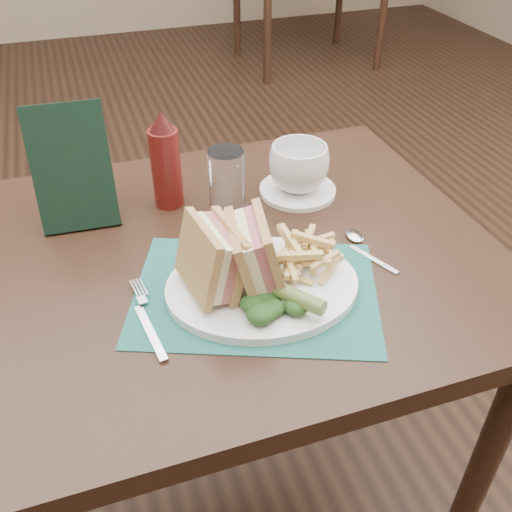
{
  "coord_description": "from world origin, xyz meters",
  "views": [
    {
      "loc": [
        -0.21,
        -1.26,
        1.33
      ],
      "look_at": [
        0.02,
        -0.59,
        0.8
      ],
      "focal_mm": 40.0,
      "sensor_mm": 36.0,
      "label": 1
    }
  ],
  "objects_px": {
    "sandwich_half_b": "(242,253)",
    "check_presenter": "(72,168)",
    "sandwich_half_a": "(198,261)",
    "ketchup_bottle": "(165,160)",
    "table_main": "(235,391)",
    "saucer": "(298,190)",
    "drinking_glass": "(227,184)",
    "plate": "(262,286)",
    "table_bg_right": "(307,4)",
    "placemat": "(256,292)",
    "coffee_cup": "(299,168)"
  },
  "relations": [
    {
      "from": "saucer",
      "to": "ketchup_bottle",
      "type": "relative_size",
      "value": 0.81
    },
    {
      "from": "ketchup_bottle",
      "to": "check_presenter",
      "type": "xyz_separation_m",
      "value": [
        -0.16,
        -0.01,
        0.01
      ]
    },
    {
      "from": "plate",
      "to": "ketchup_bottle",
      "type": "xyz_separation_m",
      "value": [
        -0.08,
        0.3,
        0.08
      ]
    },
    {
      "from": "placemat",
      "to": "check_presenter",
      "type": "distance_m",
      "value": 0.39
    },
    {
      "from": "table_bg_right",
      "to": "sandwich_half_b",
      "type": "xyz_separation_m",
      "value": [
        -1.4,
        -3.03,
        0.45
      ]
    },
    {
      "from": "ketchup_bottle",
      "to": "drinking_glass",
      "type": "bearing_deg",
      "value": -38.15
    },
    {
      "from": "placemat",
      "to": "drinking_glass",
      "type": "height_order",
      "value": "drinking_glass"
    },
    {
      "from": "drinking_glass",
      "to": "sandwich_half_b",
      "type": "bearing_deg",
      "value": -100.48
    },
    {
      "from": "drinking_glass",
      "to": "placemat",
      "type": "bearing_deg",
      "value": -95.47
    },
    {
      "from": "table_bg_right",
      "to": "drinking_glass",
      "type": "relative_size",
      "value": 6.92
    },
    {
      "from": "sandwich_half_b",
      "to": "saucer",
      "type": "xyz_separation_m",
      "value": [
        0.19,
        0.25,
        -0.07
      ]
    },
    {
      "from": "sandwich_half_a",
      "to": "ketchup_bottle",
      "type": "xyz_separation_m",
      "value": [
        0.01,
        0.29,
        0.02
      ]
    },
    {
      "from": "plate",
      "to": "sandwich_half_b",
      "type": "xyz_separation_m",
      "value": [
        -0.03,
        0.01,
        0.07
      ]
    },
    {
      "from": "coffee_cup",
      "to": "sandwich_half_a",
      "type": "bearing_deg",
      "value": -136.2
    },
    {
      "from": "plate",
      "to": "sandwich_half_a",
      "type": "bearing_deg",
      "value": -177.94
    },
    {
      "from": "coffee_cup",
      "to": "sandwich_half_b",
      "type": "bearing_deg",
      "value": -127.66
    },
    {
      "from": "sandwich_half_a",
      "to": "coffee_cup",
      "type": "height_order",
      "value": "sandwich_half_a"
    },
    {
      "from": "sandwich_half_a",
      "to": "ketchup_bottle",
      "type": "bearing_deg",
      "value": 79.42
    },
    {
      "from": "coffee_cup",
      "to": "check_presenter",
      "type": "height_order",
      "value": "check_presenter"
    },
    {
      "from": "table_main",
      "to": "plate",
      "type": "height_order",
      "value": "plate"
    },
    {
      "from": "sandwich_half_b",
      "to": "coffee_cup",
      "type": "height_order",
      "value": "sandwich_half_b"
    },
    {
      "from": "plate",
      "to": "sandwich_half_b",
      "type": "distance_m",
      "value": 0.07
    },
    {
      "from": "placemat",
      "to": "sandwich_half_b",
      "type": "xyz_separation_m",
      "value": [
        -0.02,
        0.01,
        0.07
      ]
    },
    {
      "from": "sandwich_half_b",
      "to": "check_presenter",
      "type": "bearing_deg",
      "value": 137.25
    },
    {
      "from": "sandwich_half_b",
      "to": "ketchup_bottle",
      "type": "xyz_separation_m",
      "value": [
        -0.05,
        0.29,
        0.02
      ]
    },
    {
      "from": "table_bg_right",
      "to": "ketchup_bottle",
      "type": "distance_m",
      "value": 3.13
    },
    {
      "from": "plate",
      "to": "drinking_glass",
      "type": "bearing_deg",
      "value": 95.06
    },
    {
      "from": "placemat",
      "to": "sandwich_half_a",
      "type": "xyz_separation_m",
      "value": [
        -0.08,
        0.01,
        0.07
      ]
    },
    {
      "from": "plate",
      "to": "table_bg_right",
      "type": "bearing_deg",
      "value": 73.52
    },
    {
      "from": "saucer",
      "to": "table_bg_right",
      "type": "bearing_deg",
      "value": 66.53
    },
    {
      "from": "plate",
      "to": "check_presenter",
      "type": "bearing_deg",
      "value": 137.77
    },
    {
      "from": "placemat",
      "to": "plate",
      "type": "xyz_separation_m",
      "value": [
        0.01,
        0.0,
        0.01
      ]
    },
    {
      "from": "table_main",
      "to": "plate",
      "type": "relative_size",
      "value": 3.0
    },
    {
      "from": "ketchup_bottle",
      "to": "plate",
      "type": "bearing_deg",
      "value": -74.46
    },
    {
      "from": "table_main",
      "to": "saucer",
      "type": "relative_size",
      "value": 6.0
    },
    {
      "from": "sandwich_half_b",
      "to": "drinking_glass",
      "type": "distance_m",
      "value": 0.22
    },
    {
      "from": "coffee_cup",
      "to": "plate",
      "type": "bearing_deg",
      "value": -122.34
    },
    {
      "from": "ketchup_bottle",
      "to": "table_bg_right",
      "type": "bearing_deg",
      "value": 62.03
    },
    {
      "from": "check_presenter",
      "to": "plate",
      "type": "bearing_deg",
      "value": -46.81
    },
    {
      "from": "table_main",
      "to": "drinking_glass",
      "type": "xyz_separation_m",
      "value": [
        0.03,
        0.11,
        0.44
      ]
    },
    {
      "from": "ketchup_bottle",
      "to": "check_presenter",
      "type": "height_order",
      "value": "check_presenter"
    },
    {
      "from": "table_main",
      "to": "check_presenter",
      "type": "bearing_deg",
      "value": 143.16
    },
    {
      "from": "drinking_glass",
      "to": "sandwich_half_a",
      "type": "bearing_deg",
      "value": -116.14
    },
    {
      "from": "drinking_glass",
      "to": "table_main",
      "type": "bearing_deg",
      "value": -104.09
    },
    {
      "from": "coffee_cup",
      "to": "check_presenter",
      "type": "bearing_deg",
      "value": 174.9
    },
    {
      "from": "table_bg_right",
      "to": "coffee_cup",
      "type": "height_order",
      "value": "coffee_cup"
    },
    {
      "from": "plate",
      "to": "sandwich_half_a",
      "type": "height_order",
      "value": "sandwich_half_a"
    },
    {
      "from": "table_main",
      "to": "check_presenter",
      "type": "relative_size",
      "value": 4.08
    },
    {
      "from": "table_main",
      "to": "sandwich_half_b",
      "type": "bearing_deg",
      "value": -97.05
    },
    {
      "from": "table_main",
      "to": "check_presenter",
      "type": "xyz_separation_m",
      "value": [
        -0.23,
        0.17,
        0.48
      ]
    }
  ]
}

